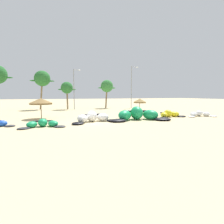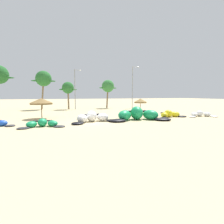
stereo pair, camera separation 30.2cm
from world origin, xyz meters
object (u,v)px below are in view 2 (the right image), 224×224
kite_left (42,124)px  palm_center_left (108,86)px  kite_center (138,115)px  palm_left_of_gap (68,88)px  lamppost_west_center (75,87)px  beach_umbrella_middle (41,101)px  kite_left_of_center (93,118)px  palm_left (43,79)px  lamppost_east_center (133,85)px  kite_right (200,114)px  beach_umbrella_near_palms (140,101)px  kite_right_of_center (170,114)px

kite_left → palm_center_left: bearing=57.3°
kite_center → kite_left: bearing=-174.0°
palm_left_of_gap → lamppost_west_center: lamppost_west_center is taller
kite_left → beach_umbrella_middle: bearing=92.7°
kite_left → palm_center_left: size_ratio=0.68×
kite_left_of_center → palm_left_of_gap: bearing=92.6°
kite_center → palm_center_left: size_ratio=1.18×
kite_left_of_center → palm_center_left: palm_center_left is taller
kite_center → palm_left: palm_left is taller
palm_left_of_gap → lamppost_east_center: 15.99m
kite_right → kite_left_of_center: bearing=178.9°
palm_center_left → palm_left: bearing=175.3°
lamppost_west_center → kite_left_of_center: bearing=-91.8°
kite_center → beach_umbrella_near_palms: bearing=59.4°
beach_umbrella_middle → kite_left_of_center: bearing=-41.7°
lamppost_east_center → kite_left_of_center: bearing=-128.0°
palm_left → lamppost_west_center: size_ratio=0.98×
palm_left → palm_left_of_gap: 6.08m
palm_left_of_gap → kite_center: bearing=-71.7°
kite_center → lamppost_east_center: 21.90m
kite_right → palm_left: bearing=135.0°
palm_center_left → lamppost_east_center: lamppost_east_center is taller
lamppost_west_center → lamppost_east_center: lamppost_east_center is taller
beach_umbrella_middle → beach_umbrella_near_palms: 17.29m
kite_right → lamppost_east_center: 20.26m
kite_left_of_center → palm_left_of_gap: size_ratio=0.99×
kite_center → palm_left: 27.19m
kite_right_of_center → lamppost_east_center: size_ratio=0.49×
kite_right → lamppost_west_center: 26.39m
lamppost_west_center → lamppost_east_center: bearing=-2.8°
kite_right_of_center → beach_umbrella_near_palms: (-1.00, 7.35, 1.84)m
kite_center → lamppost_east_center: (8.78, 19.39, 5.15)m
kite_left → kite_right: 22.94m
beach_umbrella_near_palms → palm_center_left: size_ratio=0.37×
kite_left_of_center → kite_left: bearing=-164.7°
palm_left → kite_left: bearing=-89.0°
beach_umbrella_middle → palm_center_left: size_ratio=0.44×
palm_left → palm_center_left: size_ratio=1.25×
beach_umbrella_near_palms → beach_umbrella_middle: bearing=-172.1°
kite_right_of_center → palm_left: palm_left is taller
kite_right_of_center → palm_left_of_gap: (-12.91, 20.48, 4.52)m
kite_right → beach_umbrella_middle: beach_umbrella_middle is taller
kite_center → beach_umbrella_middle: bearing=154.7°
lamppost_east_center → palm_center_left: bearing=154.9°
kite_left_of_center → kite_center: bearing=-3.1°
palm_left_of_gap → lamppost_east_center: size_ratio=0.61×
beach_umbrella_middle → palm_left_of_gap: 16.56m
kite_left → kite_right: kite_right is taller
beach_umbrella_middle → palm_left: 18.14m
lamppost_east_center → lamppost_west_center: bearing=177.2°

